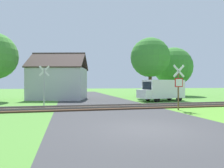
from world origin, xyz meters
name	(u,v)px	position (x,y,z in m)	size (l,w,h in m)	color
ground_plane	(148,130)	(0.00, 0.00, 0.00)	(160.00, 160.00, 0.00)	#4C8433
road_asphalt	(131,120)	(0.00, 2.00, 0.00)	(7.71, 80.00, 0.01)	#38383A
rail_track	(109,107)	(0.00, 7.30, 0.06)	(60.00, 2.60, 0.22)	#422D1E
stop_sign_near	(179,84)	(4.42, 5.01, 1.77)	(0.88, 0.15, 3.12)	brown
crossing_sign_far	(44,83)	(-4.83, 9.81, 1.91)	(0.87, 0.18, 3.31)	#9E9EA5
house	(59,82)	(-3.91, 17.49, 2.02)	(7.49, 6.82, 5.59)	#B7B7BC
tree_right	(150,58)	(7.60, 16.87, 5.27)	(5.10, 5.10, 7.84)	#513823
tree_far	(173,67)	(13.62, 21.52, 4.59)	(6.11, 6.11, 7.65)	#513823
mail_truck	(162,89)	(6.84, 12.10, 1.24)	(5.16, 2.74, 2.24)	white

